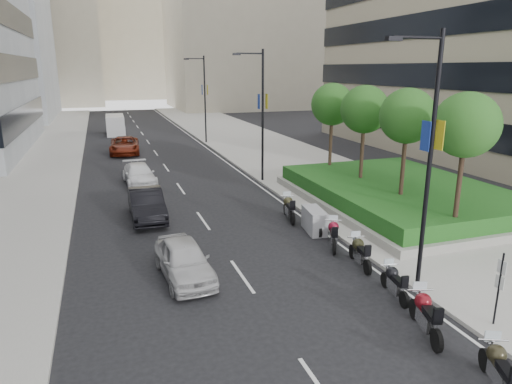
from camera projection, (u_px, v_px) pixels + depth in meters
name	position (u px, v px, depth m)	size (l,w,h in m)	color
ground	(324.00, 322.00, 14.47)	(160.00, 160.00, 0.00)	black
sidewalk_right	(267.00, 149.00, 44.65)	(10.00, 100.00, 0.15)	#9E9B93
sidewalk_left	(31.00, 163.00, 38.15)	(8.00, 100.00, 0.15)	#9E9B93
lane_edge	(214.00, 153.00, 43.03)	(0.12, 100.00, 0.01)	silver
lane_centre	(158.00, 157.00, 41.42)	(0.12, 100.00, 0.01)	silver
building_cream_right	(242.00, 14.00, 89.65)	(28.00, 24.00, 36.00)	#B7AD93
building_cream_left	(33.00, 23.00, 95.80)	(26.00, 24.00, 34.00)	#B7AD93
building_cream_centre	(125.00, 24.00, 119.74)	(30.00, 24.00, 38.00)	#B7AD93
planter	(400.00, 200.00, 26.61)	(10.00, 14.00, 0.40)	gray
hedge	(401.00, 190.00, 26.45)	(9.40, 13.40, 0.80)	#113E14
tree_0	(466.00, 126.00, 19.33)	(2.80, 2.80, 6.30)	#332319
tree_1	(407.00, 116.00, 22.98)	(2.80, 2.80, 6.30)	#332319
tree_2	(365.00, 110.00, 26.64)	(2.80, 2.80, 6.30)	#332319
tree_3	(332.00, 105.00, 30.29)	(2.80, 2.80, 6.30)	#332319
lamp_post_0	(427.00, 152.00, 15.33)	(2.34, 0.45, 9.00)	black
lamp_post_1	(261.00, 110.00, 30.87)	(2.34, 0.45, 9.00)	black
lamp_post_2	(203.00, 95.00, 47.32)	(2.34, 0.45, 9.00)	black
parking_sign	(499.00, 285.00, 13.75)	(0.06, 0.32, 2.50)	black
motorcycle_0	(499.00, 369.00, 11.25)	(1.08, 2.11, 1.12)	black
motorcycle_1	(425.00, 314.00, 13.70)	(0.98, 2.33, 1.19)	black
motorcycle_2	(394.00, 282.00, 15.94)	(0.69, 2.06, 1.03)	black
motorcycle_3	(360.00, 252.00, 18.41)	(0.74, 2.20, 1.10)	black
motorcycle_4	(334.00, 234.00, 20.37)	(1.11, 2.09, 1.12)	black
motorcycle_5	(314.00, 221.00, 22.25)	(1.03, 2.02, 1.16)	black
motorcycle_6	(289.00, 208.00, 24.09)	(0.78, 2.34, 1.17)	black
car_a	(184.00, 260.00, 17.35)	(1.73, 4.31, 1.47)	#B1B0B2
car_b	(147.00, 204.00, 24.17)	(1.68, 4.82, 1.59)	black
car_c	(139.00, 175.00, 31.39)	(1.94, 4.77, 1.39)	silver
car_d	(125.00, 145.00, 42.66)	(2.61, 5.66, 1.57)	#5F190B
delivery_van	(115.00, 126.00, 54.88)	(2.17, 5.45, 2.27)	silver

